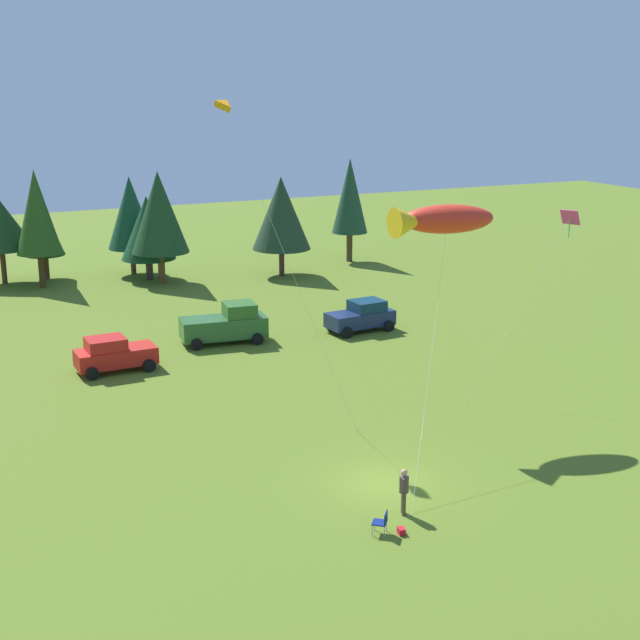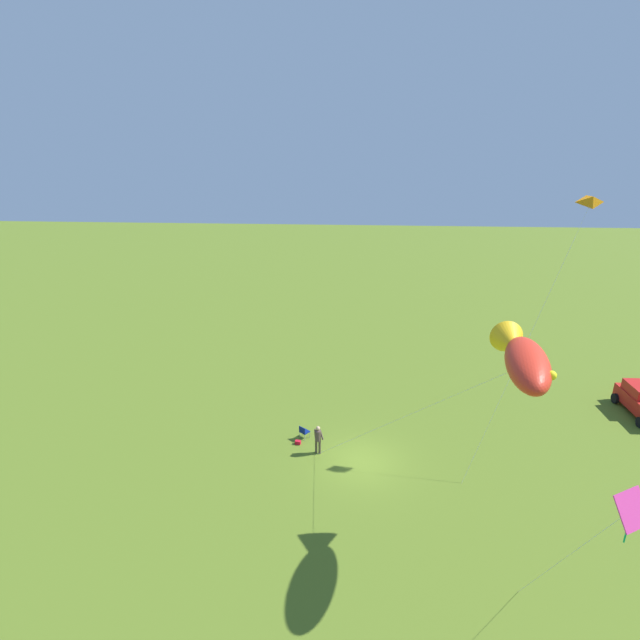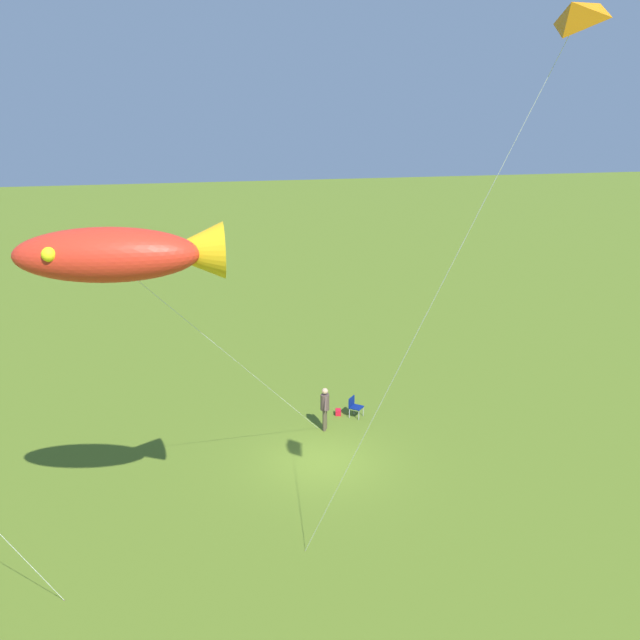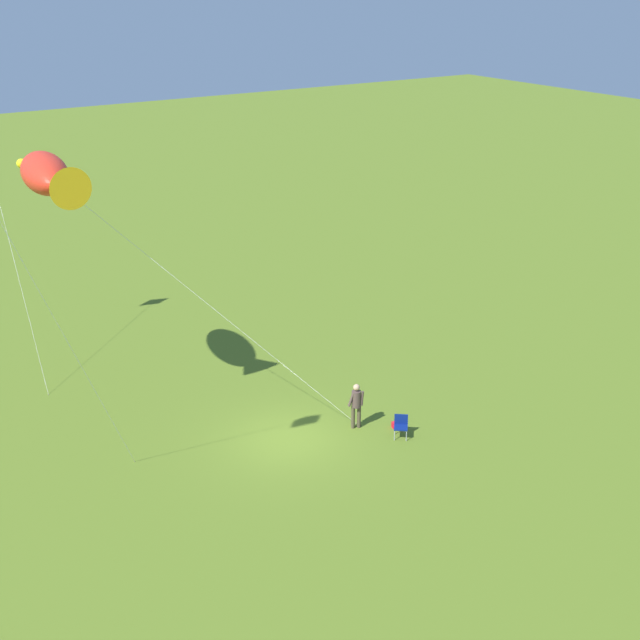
% 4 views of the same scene
% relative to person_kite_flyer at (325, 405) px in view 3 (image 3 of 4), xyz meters
% --- Properties ---
extents(ground_plane, '(160.00, 160.00, 0.00)m').
position_rel_person_kite_flyer_xyz_m(ground_plane, '(0.61, 2.52, -1.02)').
color(ground_plane, '#556E1F').
extents(person_kite_flyer, '(0.44, 0.58, 1.74)m').
position_rel_person_kite_flyer_xyz_m(person_kite_flyer, '(0.00, 0.00, 0.00)').
color(person_kite_flyer, '#4B412E').
rests_on(person_kite_flyer, ground).
extents(folding_chair, '(0.68, 0.68, 0.82)m').
position_rel_person_kite_flyer_xyz_m(folding_chair, '(-1.41, -0.96, -0.53)').
color(folding_chair, navy).
rests_on(folding_chair, ground).
extents(backpack_on_grass, '(0.28, 0.36, 0.22)m').
position_rel_person_kite_flyer_xyz_m(backpack_on_grass, '(-0.80, -1.24, -0.91)').
color(backpack_on_grass, red).
rests_on(backpack_on_grass, ground).
extents(kite_large_fish, '(8.96, 9.55, 9.76)m').
position_rel_person_kite_flyer_xyz_m(kite_large_fish, '(6.41, 8.22, 8.05)').
color(kite_large_fish, red).
rests_on(kite_large_fish, ground).
extents(kite_delta_orange, '(4.16, 6.26, 14.38)m').
position_rel_person_kite_flyer_xyz_m(kite_delta_orange, '(-1.54, 13.27, 12.94)').
color(kite_delta_orange, orange).
rests_on(kite_delta_orange, ground).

